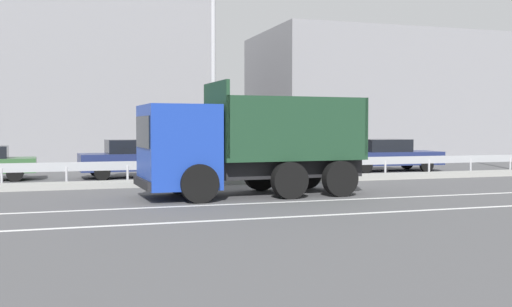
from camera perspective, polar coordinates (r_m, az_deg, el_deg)
ground_plane at (r=19.68m, az=4.48°, el=-3.35°), size 320.00×320.00×0.00m
lane_strip_0 at (r=16.04m, az=1.78°, el=-4.68°), size 53.19×0.16×0.01m
lane_strip_1 at (r=13.73m, az=5.32°, el=-5.92°), size 53.19×0.16×0.01m
median_island at (r=21.93m, az=2.07°, el=-2.49°), size 29.26×1.10×0.18m
median_guardrail at (r=23.19m, az=0.90°, el=-1.03°), size 53.19×0.09×0.78m
dump_truck at (r=17.34m, az=-3.02°, el=0.20°), size 6.69×2.88×3.31m
median_road_sign at (r=21.89m, az=2.34°, el=1.05°), size 0.82×0.16×2.68m
street_lamp_1 at (r=21.24m, az=-3.99°, el=11.93°), size 0.71×1.93×10.05m
parked_car_3 at (r=24.23m, az=-11.81°, el=-0.49°), size 4.13×1.95×1.51m
parked_car_4 at (r=25.72m, az=1.65°, el=-0.37°), size 4.22×2.00×1.39m
parked_car_5 at (r=27.92m, az=12.32°, el=-0.15°), size 4.89×2.27×1.45m
background_building_0 at (r=38.55m, az=-20.48°, el=6.04°), size 18.94×12.78×8.92m
background_building_1 at (r=47.24m, az=11.79°, el=5.47°), size 18.75×10.56×8.90m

